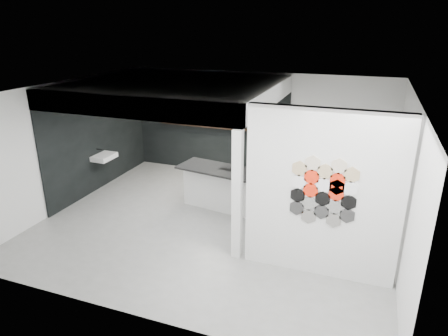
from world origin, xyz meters
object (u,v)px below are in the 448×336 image
(kitchen_island, at_px, (220,186))
(bottle_dark, at_px, (205,122))
(wall_basin, at_px, (104,157))
(partition_panel, at_px, (322,196))
(utensil_cup, at_px, (195,123))
(glass_bowl, at_px, (260,128))
(glass_vase, at_px, (260,128))
(stockpot, at_px, (178,120))
(kettle, at_px, (239,126))

(kitchen_island, distance_m, bottle_dark, 2.54)
(wall_basin, height_order, kitchen_island, kitchen_island)
(partition_panel, relative_size, utensil_cup, 26.87)
(utensil_cup, bearing_deg, wall_basin, -126.70)
(glass_bowl, relative_size, glass_vase, 1.04)
(stockpot, bearing_deg, bottle_dark, 0.00)
(wall_basin, distance_m, bottle_dark, 2.81)
(glass_bowl, distance_m, glass_vase, 0.02)
(stockpot, distance_m, kettle, 1.79)
(wall_basin, height_order, kettle, kettle)
(wall_basin, xyz_separation_m, kettle, (2.82, 2.07, 0.55))
(glass_bowl, xyz_separation_m, utensil_cup, (-1.85, 0.00, -0.01))
(glass_bowl, bearing_deg, kitchen_island, -99.54)
(kettle, distance_m, bottle_dark, 0.99)
(partition_panel, xyz_separation_m, stockpot, (-4.43, 3.87, 0.01))
(wall_basin, bearing_deg, kitchen_island, 0.59)
(bottle_dark, bearing_deg, partition_panel, -46.74)
(kitchen_island, height_order, glass_vase, glass_vase)
(wall_basin, bearing_deg, bottle_dark, 48.48)
(glass_vase, relative_size, bottle_dark, 0.93)
(stockpot, height_order, kettle, stockpot)
(partition_panel, relative_size, glass_bowl, 17.46)
(partition_panel, height_order, kettle, partition_panel)
(utensil_cup, bearing_deg, stockpot, 180.00)
(kettle, distance_m, utensil_cup, 1.28)
(kitchen_island, distance_m, utensil_cup, 2.68)
(stockpot, bearing_deg, partition_panel, -41.10)
(kettle, xyz_separation_m, glass_vase, (0.57, 0.00, -0.00))
(glass_bowl, distance_m, utensil_cup, 1.85)
(wall_basin, bearing_deg, kettle, 36.21)
(kitchen_island, relative_size, stockpot, 8.61)
(kettle, bearing_deg, wall_basin, -154.02)
(kitchen_island, relative_size, utensil_cup, 18.21)
(kitchen_island, relative_size, glass_bowl, 11.83)
(glass_bowl, bearing_deg, partition_panel, -61.77)
(stockpot, relative_size, bottle_dark, 1.32)
(partition_panel, height_order, kitchen_island, partition_panel)
(kitchen_island, height_order, utensil_cup, kitchen_island)
(partition_panel, relative_size, wall_basin, 4.67)
(glass_bowl, relative_size, bottle_dark, 0.96)
(kitchen_island, bearing_deg, wall_basin, -170.62)
(glass_vase, bearing_deg, stockpot, 180.00)
(kitchen_island, xyz_separation_m, bottle_dark, (-1.22, 2.03, 0.91))
(stockpot, height_order, glass_bowl, stockpot)
(wall_basin, height_order, glass_bowl, glass_bowl)
(stockpot, bearing_deg, glass_vase, 0.00)
(bottle_dark, distance_m, utensil_cup, 0.29)
(partition_panel, distance_m, glass_vase, 4.39)
(kitchen_island, distance_m, stockpot, 3.01)
(wall_basin, xyz_separation_m, stockpot, (1.03, 2.07, 0.56))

